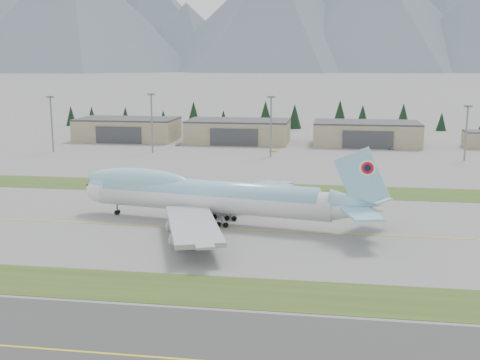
% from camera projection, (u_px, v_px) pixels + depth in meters
% --- Properties ---
extents(ground, '(7000.00, 7000.00, 0.00)m').
position_uv_depth(ground, '(202.00, 228.00, 140.15)').
color(ground, slate).
rests_on(ground, ground).
extents(grass_strip_near, '(400.00, 14.00, 0.08)m').
position_uv_depth(grass_strip_near, '(156.00, 288.00, 103.31)').
color(grass_strip_near, '#334D1B').
rests_on(grass_strip_near, ground).
extents(grass_strip_far, '(400.00, 18.00, 0.08)m').
position_uv_depth(grass_strip_far, '(234.00, 188.00, 183.78)').
color(grass_strip_far, '#334D1B').
rests_on(grass_strip_far, ground).
extents(asphalt_taxiway, '(400.00, 32.00, 0.04)m').
position_uv_depth(asphalt_taxiway, '(104.00, 354.00, 80.04)').
color(asphalt_taxiway, '#353535').
rests_on(asphalt_taxiway, ground).
extents(taxiway_line_main, '(400.00, 0.40, 0.02)m').
position_uv_depth(taxiway_line_main, '(202.00, 228.00, 140.15)').
color(taxiway_line_main, yellow).
rests_on(taxiway_line_main, ground).
extents(taxiway_line_near, '(400.00, 0.40, 0.02)m').
position_uv_depth(taxiway_line_near, '(104.00, 354.00, 80.04)').
color(taxiway_line_near, yellow).
rests_on(taxiway_line_near, ground).
extents(boeing_747_freighter, '(76.73, 65.08, 20.12)m').
position_uv_depth(boeing_747_freighter, '(209.00, 196.00, 143.73)').
color(boeing_747_freighter, white).
rests_on(boeing_747_freighter, ground).
extents(hangar_left, '(48.00, 26.60, 10.80)m').
position_uv_depth(hangar_left, '(128.00, 129.00, 294.84)').
color(hangar_left, gray).
rests_on(hangar_left, ground).
extents(hangar_center, '(48.00, 26.60, 10.80)m').
position_uv_depth(hangar_center, '(238.00, 131.00, 286.66)').
color(hangar_center, gray).
rests_on(hangar_center, ground).
extents(hangar_right, '(48.00, 26.60, 10.80)m').
position_uv_depth(hangar_right, '(366.00, 133.00, 277.73)').
color(hangar_right, gray).
rests_on(hangar_right, ground).
extents(control_shed, '(14.00, 12.00, 7.60)m').
position_uv_depth(control_shed, '(480.00, 139.00, 268.76)').
color(control_shed, gray).
rests_on(control_shed, ground).
extents(floodlight_masts, '(193.15, 8.78, 24.97)m').
position_uv_depth(floodlight_masts, '(281.00, 116.00, 242.55)').
color(floodlight_masts, gray).
rests_on(floodlight_masts, ground).
extents(service_vehicle_a, '(1.82, 3.76, 1.24)m').
position_uv_depth(service_vehicle_a, '(178.00, 145.00, 277.28)').
color(service_vehicle_a, silver).
rests_on(service_vehicle_a, ground).
extents(service_vehicle_b, '(3.43, 2.76, 1.09)m').
position_uv_depth(service_vehicle_b, '(273.00, 151.00, 258.56)').
color(service_vehicle_b, yellow).
rests_on(service_vehicle_b, ground).
extents(service_vehicle_c, '(2.29, 4.53, 1.26)m').
position_uv_depth(service_vehicle_c, '(391.00, 149.00, 264.87)').
color(service_vehicle_c, '#9B9BA0').
rests_on(service_vehicle_c, ground).
extents(conifer_belt, '(263.85, 15.23, 16.70)m').
position_uv_depth(conifer_belt, '(298.00, 117.00, 342.70)').
color(conifer_belt, black).
rests_on(conifer_belt, ground).
extents(mountain_ridge_front, '(4322.44, 1230.28, 525.64)m').
position_uv_depth(mountain_ridge_front, '(345.00, 8.00, 2217.03)').
color(mountain_ridge_front, '#4C5866').
rests_on(mountain_ridge_front, ground).
extents(mountain_ridge_rear, '(4522.20, 1039.31, 519.66)m').
position_uv_depth(mountain_ridge_rear, '(354.00, 15.00, 2884.31)').
color(mountain_ridge_rear, '#4C5866').
rests_on(mountain_ridge_rear, ground).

